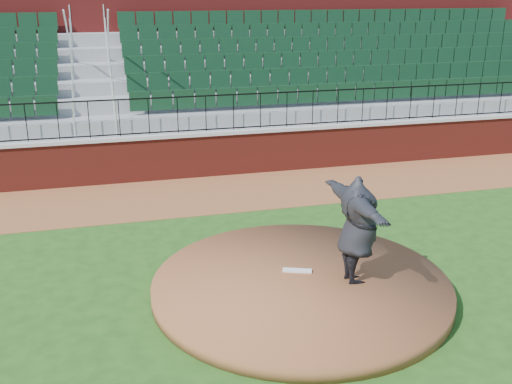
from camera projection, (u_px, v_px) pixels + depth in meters
ground at (277, 285)px, 11.03m from camera, size 90.00×90.00×0.00m
warning_track at (218, 192)px, 15.97m from camera, size 34.00×3.20×0.01m
field_wall at (207, 155)px, 17.24m from camera, size 34.00×0.35×1.20m
wall_cap at (206, 133)px, 17.03m from camera, size 34.00×0.45×0.10m
wall_railing at (206, 114)px, 16.86m from camera, size 34.00×0.05×1.00m
seating_stands at (190, 82)px, 19.19m from camera, size 34.00×5.10×4.60m
concourse_wall at (178, 58)px, 21.61m from camera, size 34.00×0.50×5.50m
pitchers_mound at (301, 286)px, 10.71m from camera, size 5.26×5.26×0.25m
pitching_rubber at (297, 270)px, 10.99m from camera, size 0.54×0.31×0.04m
pitcher at (357, 230)px, 10.33m from camera, size 0.66×2.39×1.94m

